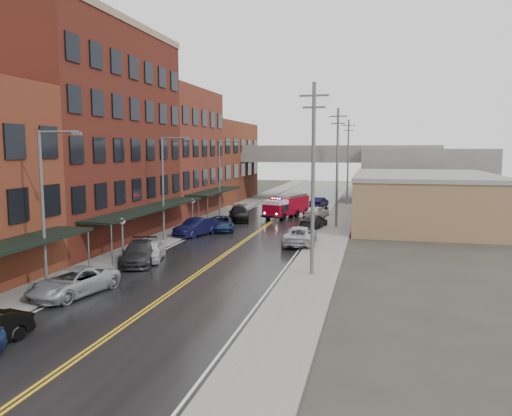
# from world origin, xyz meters

# --- Properties ---
(ground) EXTENTS (220.00, 220.00, 0.00)m
(ground) POSITION_xyz_m (0.00, 0.00, 0.00)
(ground) COLOR #2D2B26
(ground) RESTS_ON ground
(road) EXTENTS (11.00, 160.00, 0.02)m
(road) POSITION_xyz_m (0.00, 30.00, 0.01)
(road) COLOR black
(road) RESTS_ON ground
(sidewalk_left) EXTENTS (3.00, 160.00, 0.15)m
(sidewalk_left) POSITION_xyz_m (-7.30, 30.00, 0.07)
(sidewalk_left) COLOR slate
(sidewalk_left) RESTS_ON ground
(sidewalk_right) EXTENTS (3.00, 160.00, 0.15)m
(sidewalk_right) POSITION_xyz_m (7.30, 30.00, 0.07)
(sidewalk_right) COLOR slate
(sidewalk_right) RESTS_ON ground
(curb_left) EXTENTS (0.30, 160.00, 0.15)m
(curb_left) POSITION_xyz_m (-5.65, 30.00, 0.07)
(curb_left) COLOR gray
(curb_left) RESTS_ON ground
(curb_right) EXTENTS (0.30, 160.00, 0.15)m
(curb_right) POSITION_xyz_m (5.65, 30.00, 0.07)
(curb_right) COLOR gray
(curb_right) RESTS_ON ground
(brick_building_b) EXTENTS (9.00, 20.00, 18.00)m
(brick_building_b) POSITION_xyz_m (-13.30, 23.00, 9.00)
(brick_building_b) COLOR #4E1C14
(brick_building_b) RESTS_ON ground
(brick_building_c) EXTENTS (9.00, 15.00, 15.00)m
(brick_building_c) POSITION_xyz_m (-13.30, 40.50, 7.50)
(brick_building_c) COLOR brown
(brick_building_c) RESTS_ON ground
(brick_building_far) EXTENTS (9.00, 20.00, 12.00)m
(brick_building_far) POSITION_xyz_m (-13.30, 58.00, 6.00)
(brick_building_far) COLOR brown
(brick_building_far) RESTS_ON ground
(tan_building) EXTENTS (14.00, 22.00, 5.00)m
(tan_building) POSITION_xyz_m (16.00, 40.00, 2.50)
(tan_building) COLOR #91684E
(tan_building) RESTS_ON ground
(right_far_block) EXTENTS (18.00, 30.00, 8.00)m
(right_far_block) POSITION_xyz_m (18.00, 70.00, 4.00)
(right_far_block) COLOR slate
(right_far_block) RESTS_ON ground
(awning_1) EXTENTS (2.60, 18.00, 3.09)m
(awning_1) POSITION_xyz_m (-7.49, 23.00, 2.99)
(awning_1) COLOR black
(awning_1) RESTS_ON ground
(awning_2) EXTENTS (2.60, 13.00, 3.09)m
(awning_2) POSITION_xyz_m (-7.49, 40.50, 2.99)
(awning_2) COLOR black
(awning_2) RESTS_ON ground
(globe_lamp_1) EXTENTS (0.44, 0.44, 3.12)m
(globe_lamp_1) POSITION_xyz_m (-6.40, 16.00, 2.31)
(globe_lamp_1) COLOR #59595B
(globe_lamp_1) RESTS_ON ground
(globe_lamp_2) EXTENTS (0.44, 0.44, 3.12)m
(globe_lamp_2) POSITION_xyz_m (-6.40, 30.00, 2.31)
(globe_lamp_2) COLOR #59595B
(globe_lamp_2) RESTS_ON ground
(street_lamp_0) EXTENTS (2.64, 0.22, 9.00)m
(street_lamp_0) POSITION_xyz_m (-6.55, 8.00, 5.19)
(street_lamp_0) COLOR #59595B
(street_lamp_0) RESTS_ON ground
(street_lamp_1) EXTENTS (2.64, 0.22, 9.00)m
(street_lamp_1) POSITION_xyz_m (-6.55, 24.00, 5.19)
(street_lamp_1) COLOR #59595B
(street_lamp_1) RESTS_ON ground
(street_lamp_2) EXTENTS (2.64, 0.22, 9.00)m
(street_lamp_2) POSITION_xyz_m (-6.55, 40.00, 5.19)
(street_lamp_2) COLOR #59595B
(street_lamp_2) RESTS_ON ground
(utility_pole_0) EXTENTS (1.80, 0.24, 12.00)m
(utility_pole_0) POSITION_xyz_m (7.20, 15.00, 6.31)
(utility_pole_0) COLOR #59595B
(utility_pole_0) RESTS_ON ground
(utility_pole_1) EXTENTS (1.80, 0.24, 12.00)m
(utility_pole_1) POSITION_xyz_m (7.20, 35.00, 6.31)
(utility_pole_1) COLOR #59595B
(utility_pole_1) RESTS_ON ground
(utility_pole_2) EXTENTS (1.80, 0.24, 12.00)m
(utility_pole_2) POSITION_xyz_m (7.20, 55.00, 6.31)
(utility_pole_2) COLOR #59595B
(utility_pole_2) RESTS_ON ground
(overpass) EXTENTS (40.00, 10.00, 7.50)m
(overpass) POSITION_xyz_m (0.00, 62.00, 5.99)
(overpass) COLOR slate
(overpass) RESTS_ON ground
(fire_truck) EXTENTS (4.64, 7.53, 2.62)m
(fire_truck) POSITION_xyz_m (0.93, 41.36, 1.42)
(fire_truck) COLOR maroon
(fire_truck) RESTS_ON ground
(parked_car_left_2) EXTENTS (3.59, 5.75, 1.48)m
(parked_car_left_2) POSITION_xyz_m (-5.00, 7.85, 0.74)
(parked_car_left_2) COLOR #93979B
(parked_car_left_2) RESTS_ON ground
(parked_car_left_3) EXTENTS (3.60, 5.71, 1.54)m
(parked_car_left_3) POSITION_xyz_m (-5.00, 15.70, 0.77)
(parked_car_left_3) COLOR #272629
(parked_car_left_3) RESTS_ON ground
(parked_car_left_4) EXTENTS (2.83, 4.62, 1.47)m
(parked_car_left_4) POSITION_xyz_m (-4.65, 16.80, 0.73)
(parked_car_left_4) COLOR silver
(parked_car_left_4) RESTS_ON ground
(parked_car_left_5) EXTENTS (3.15, 5.23, 1.63)m
(parked_car_left_5) POSITION_xyz_m (-5.00, 27.20, 0.81)
(parked_car_left_5) COLOR black
(parked_car_left_5) RESTS_ON ground
(parked_car_left_6) EXTENTS (3.84, 5.49, 1.39)m
(parked_car_left_6) POSITION_xyz_m (-3.71, 30.73, 0.70)
(parked_car_left_6) COLOR #14244E
(parked_car_left_6) RESTS_ON ground
(parked_car_left_7) EXTENTS (3.58, 5.89, 1.60)m
(parked_car_left_7) POSITION_xyz_m (-3.77, 37.50, 0.80)
(parked_car_left_7) COLOR black
(parked_car_left_7) RESTS_ON ground
(parked_car_right_0) EXTENTS (2.95, 5.82, 1.58)m
(parked_car_right_0) POSITION_xyz_m (4.95, 25.15, 0.79)
(parked_car_right_0) COLOR #AEB0B7
(parked_car_right_0) RESTS_ON ground
(parked_car_right_1) EXTENTS (2.70, 5.01, 1.38)m
(parked_car_right_1) POSITION_xyz_m (5.00, 34.20, 0.69)
(parked_car_right_1) COLOR #28282B
(parked_car_right_1) RESTS_ON ground
(parked_car_right_2) EXTENTS (2.88, 4.52, 1.43)m
(parked_car_right_2) POSITION_xyz_m (4.48, 41.80, 0.72)
(parked_car_right_2) COLOR white
(parked_car_right_2) RESTS_ON ground
(parked_car_right_3) EXTENTS (2.25, 4.56, 1.44)m
(parked_car_right_3) POSITION_xyz_m (3.60, 52.20, 0.72)
(parked_car_right_3) COLOR black
(parked_car_right_3) RESTS_ON ground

